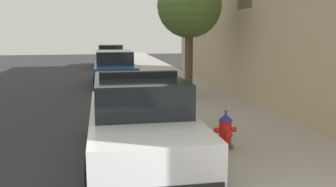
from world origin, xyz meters
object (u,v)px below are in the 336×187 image
at_px(fire_hydrant, 225,131).
at_px(police_cruiser, 139,120).
at_px(street_tree, 189,6).
at_px(parked_car_silver_ahead, 115,69).
at_px(parked_car_dark_far, 111,56).

bearing_deg(fire_hydrant, police_cruiser, 172.34).
xyz_separation_m(police_cruiser, street_tree, (2.37, 5.72, 2.56)).
distance_m(parked_car_silver_ahead, street_tree, 5.93).
relative_size(police_cruiser, parked_car_dark_far, 1.00).
distance_m(police_cruiser, parked_car_dark_far, 19.68).
distance_m(police_cruiser, parked_car_silver_ahead, 10.48).
height_order(police_cruiser, parked_car_dark_far, police_cruiser).
distance_m(parked_car_silver_ahead, fire_hydrant, 10.84).
xyz_separation_m(police_cruiser, parked_car_dark_far, (0.04, 19.68, -0.00)).
height_order(parked_car_silver_ahead, street_tree, street_tree).
xyz_separation_m(police_cruiser, fire_hydrant, (1.67, -0.22, -0.24)).
distance_m(fire_hydrant, street_tree, 6.61).
height_order(police_cruiser, fire_hydrant, police_cruiser).
bearing_deg(fire_hydrant, street_tree, 83.22).
xyz_separation_m(police_cruiser, parked_car_silver_ahead, (-0.05, 10.48, -0.00)).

